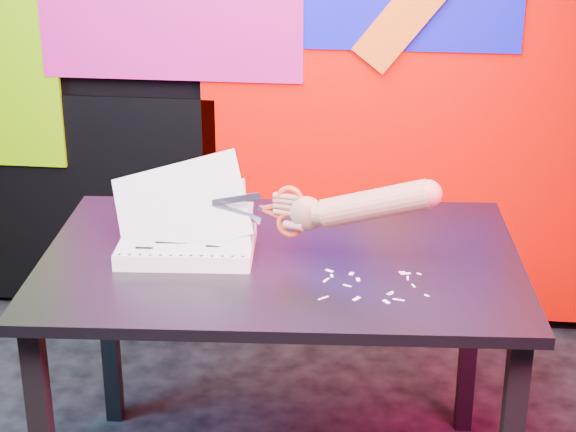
# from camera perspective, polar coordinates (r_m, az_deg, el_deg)

# --- Properties ---
(room) EXTENTS (3.01, 3.01, 2.71)m
(room) POSITION_cam_1_polar(r_m,az_deg,el_deg) (2.01, -9.76, 9.17)
(room) COLOR black
(room) RESTS_ON ground
(backdrop) EXTENTS (2.88, 0.05, 2.08)m
(backdrop) POSITION_cam_1_polar(r_m,az_deg,el_deg) (3.48, -1.79, 8.09)
(backdrop) COLOR #F40600
(backdrop) RESTS_ON ground
(work_table) EXTENTS (1.30, 0.91, 0.75)m
(work_table) POSITION_cam_1_polar(r_m,az_deg,el_deg) (2.55, -0.40, -4.11)
(work_table) COLOR black
(work_table) RESTS_ON ground
(printout_stack) EXTENTS (0.40, 0.28, 0.27)m
(printout_stack) POSITION_cam_1_polar(r_m,az_deg,el_deg) (2.54, -5.99, -1.59)
(printout_stack) COLOR white
(printout_stack) RESTS_ON work_table
(scissors) EXTENTS (0.25, 0.05, 0.14)m
(scissors) POSITION_cam_1_polar(r_m,az_deg,el_deg) (2.45, -0.28, 0.30)
(scissors) COLOR silver
(scissors) RESTS_ON printout_stack
(hand_forearm) EXTENTS (0.41, 0.13, 0.17)m
(hand_forearm) POSITION_cam_1_polar(r_m,az_deg,el_deg) (2.39, 4.47, 0.63)
(hand_forearm) COLOR #9E6955
(hand_forearm) RESTS_ON work_table
(paper_clippings) EXTENTS (0.26, 0.19, 0.00)m
(paper_clippings) POSITION_cam_1_polar(r_m,az_deg,el_deg) (2.36, 4.95, -4.07)
(paper_clippings) COLOR white
(paper_clippings) RESTS_ON work_table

